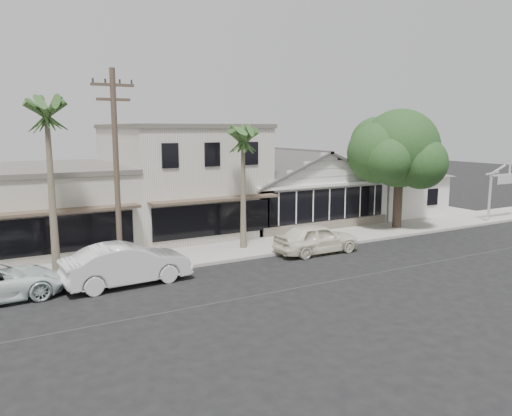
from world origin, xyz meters
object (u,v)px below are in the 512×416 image
arch_sign (509,176)px  car_0 (316,238)px  utility_pole (116,169)px  shade_tree (397,151)px  car_1 (127,264)px

arch_sign → car_0: (-17.34, -0.94, -2.37)m
utility_pole → shade_tree: 18.37m
shade_tree → car_0: bearing=-161.6°
utility_pole → car_0: bearing=-4.7°
car_0 → utility_pole: bearing=85.6°
utility_pole → shade_tree: bearing=5.9°
car_0 → shade_tree: (8.20, 2.72, 4.30)m
car_1 → shade_tree: (18.31, 3.13, 4.22)m
car_1 → shade_tree: 19.05m
car_1 → shade_tree: bearing=-83.4°
utility_pole → car_0: utility_pole is taller
utility_pole → car_0: 10.86m
car_0 → car_1: car_1 is taller
car_0 → arch_sign: bearing=-86.6°
arch_sign → shade_tree: shade_tree is taller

